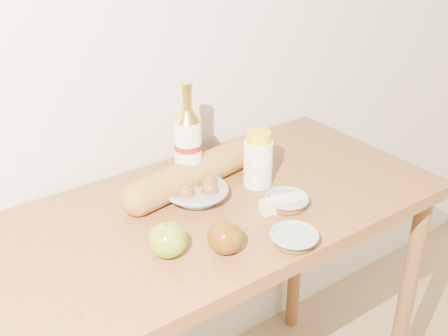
% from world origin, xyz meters
% --- Properties ---
extents(back_wall, '(3.50, 0.02, 2.60)m').
position_xyz_m(back_wall, '(0.00, 1.51, 1.30)').
color(back_wall, beige).
rests_on(back_wall, ground).
extents(table, '(1.20, 0.60, 0.90)m').
position_xyz_m(table, '(0.00, 1.18, 0.78)').
color(table, '#9A6531').
rests_on(table, ground).
extents(bourbon_bottle, '(0.08, 0.08, 0.30)m').
position_xyz_m(bourbon_bottle, '(-0.01, 1.30, 1.02)').
color(bourbon_bottle, white).
rests_on(bourbon_bottle, table).
extents(cream_bottle, '(0.10, 0.10, 0.16)m').
position_xyz_m(cream_bottle, '(0.15, 1.20, 0.97)').
color(cream_bottle, white).
rests_on(cream_bottle, table).
extents(egg_bowl, '(0.22, 0.22, 0.06)m').
position_xyz_m(egg_bowl, '(-0.03, 1.23, 0.92)').
color(egg_bowl, gray).
rests_on(egg_bowl, table).
extents(baguette, '(0.53, 0.17, 0.09)m').
position_xyz_m(baguette, '(0.03, 1.29, 0.94)').
color(baguette, '#BB8739').
rests_on(baguette, table).
extents(apple_yellowgreen, '(0.11, 0.11, 0.08)m').
position_xyz_m(apple_yellowgreen, '(-0.22, 1.07, 0.94)').
color(apple_yellowgreen, '#A8A321').
rests_on(apple_yellowgreen, table).
extents(apple_redgreen_right, '(0.11, 0.11, 0.08)m').
position_xyz_m(apple_redgreen_right, '(-0.10, 1.00, 0.94)').
color(apple_redgreen_right, maroon).
rests_on(apple_redgreen_right, table).
extents(sugar_bowl, '(0.14, 0.14, 0.03)m').
position_xyz_m(sugar_bowl, '(0.04, 0.93, 0.92)').
color(sugar_bowl, '#909D98').
rests_on(sugar_bowl, table).
extents(syrup_bowl, '(0.14, 0.14, 0.03)m').
position_xyz_m(syrup_bowl, '(0.14, 1.06, 0.92)').
color(syrup_bowl, gray).
rests_on(syrup_bowl, table).
extents(butter_stick, '(0.13, 0.06, 0.04)m').
position_xyz_m(butter_stick, '(0.12, 1.06, 0.92)').
color(butter_stick, beige).
rests_on(butter_stick, table).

